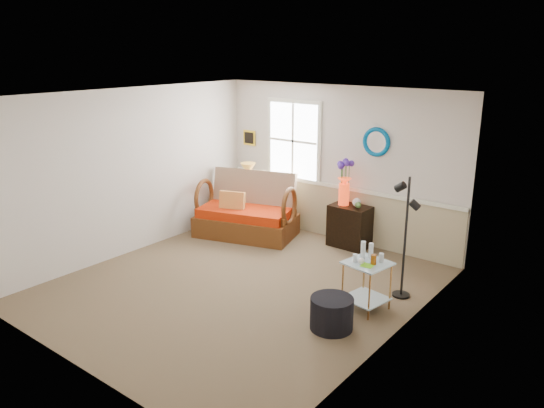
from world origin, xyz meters
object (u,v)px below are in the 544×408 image
Objects in this scene: floor_lamp at (405,238)px; loveseat at (246,205)px; cabinet at (350,226)px; side_table at (366,286)px; lamp_stand at (247,208)px; ottoman at (332,313)px.

loveseat is at bearing 174.12° from floor_lamp.
loveseat is 1.82m from cabinet.
loveseat is 2.66× the size of side_table.
loveseat reaches higher than cabinet.
loveseat is at bearing -50.85° from lamp_stand.
cabinet is 0.43× the size of floor_lamp.
loveseat is 0.57m from lamp_stand.
loveseat reaches higher than lamp_stand.
side_table is 0.82m from floor_lamp.
loveseat is 2.40× the size of cabinet.
lamp_stand is at bearing 112.33° from loveseat.
ottoman is (1.20, -2.48, -0.15)m from cabinet.
floor_lamp is at bearing 71.68° from side_table.
loveseat is at bearing 147.56° from ottoman.
side_table is at bearing 83.37° from ottoman.
floor_lamp is (0.20, 0.61, 0.50)m from side_table.
loveseat is at bearing -157.76° from cabinet.
ottoman is (-0.28, -1.30, -0.62)m from floor_lamp.
cabinet is 1.95m from floor_lamp.
side_table is 1.24× the size of ottoman.
cabinet is at bearing 6.41° from lamp_stand.
cabinet reaches higher than lamp_stand.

